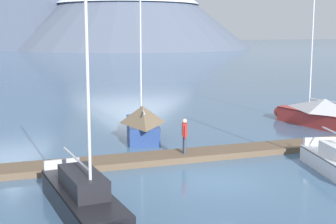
{
  "coord_description": "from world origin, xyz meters",
  "views": [
    {
      "loc": [
        -8.55,
        -17.44,
        6.06
      ],
      "look_at": [
        0.0,
        6.0,
        2.0
      ],
      "focal_mm": 52.41,
      "sensor_mm": 36.0,
      "label": 1
    }
  ],
  "objects_px": {
    "sailboat_far_berth": "(318,112)",
    "person_on_dock": "(185,134)",
    "sailboat_second_berth": "(87,204)",
    "sailboat_mid_dock_port": "(142,122)"
  },
  "relations": [
    {
      "from": "person_on_dock",
      "to": "sailboat_far_berth",
      "type": "bearing_deg",
      "value": 23.58
    },
    {
      "from": "sailboat_second_berth",
      "to": "sailboat_far_berth",
      "type": "bearing_deg",
      "value": 33.05
    },
    {
      "from": "sailboat_far_berth",
      "to": "person_on_dock",
      "type": "xyz_separation_m",
      "value": [
        -11.4,
        -4.97,
        0.37
      ]
    },
    {
      "from": "sailboat_far_berth",
      "to": "person_on_dock",
      "type": "bearing_deg",
      "value": -156.42
    },
    {
      "from": "sailboat_far_berth",
      "to": "person_on_dock",
      "type": "distance_m",
      "value": 12.44
    },
    {
      "from": "sailboat_second_berth",
      "to": "sailboat_mid_dock_port",
      "type": "height_order",
      "value": "sailboat_mid_dock_port"
    },
    {
      "from": "sailboat_mid_dock_port",
      "to": "person_on_dock",
      "type": "relative_size",
      "value": 5.49
    },
    {
      "from": "sailboat_second_berth",
      "to": "sailboat_mid_dock_port",
      "type": "xyz_separation_m",
      "value": [
        5.48,
        11.92,
        0.3
      ]
    },
    {
      "from": "person_on_dock",
      "to": "sailboat_second_berth",
      "type": "bearing_deg",
      "value": -133.22
    },
    {
      "from": "sailboat_far_berth",
      "to": "person_on_dock",
      "type": "height_order",
      "value": "sailboat_far_berth"
    }
  ]
}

